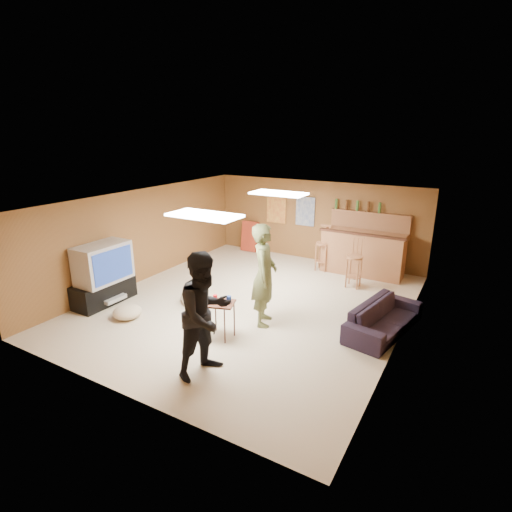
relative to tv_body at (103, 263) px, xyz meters
The scene contains 32 objects.
ground 3.18m from the tv_body, 29.51° to the left, with size 7.00×7.00×0.00m, color #C6B397.
ceiling 3.31m from the tv_body, 29.51° to the left, with size 6.00×7.00×0.02m, color silver.
wall_back 5.66m from the tv_body, 62.08° to the left, with size 6.00×0.02×2.20m, color brown.
wall_front 3.33m from the tv_body, 37.04° to the right, with size 6.00×0.02×2.20m, color brown.
wall_left 1.55m from the tv_body, 103.13° to the left, with size 0.02×7.00×2.20m, color brown.
wall_right 5.85m from the tv_body, 14.87° to the left, with size 0.02×7.00×2.20m, color brown.
tv_stand 0.65m from the tv_body, behind, with size 0.55×1.30×0.50m, color black.
dvd_box 0.76m from the tv_body, ahead, with size 0.35×0.50×0.08m, color #B2B2B7.
tv_body is the anchor object (origin of this frame).
tv_screen 0.31m from the tv_body, ahead, with size 0.02×0.95×0.65m, color navy.
bar_counter 6.09m from the tv_body, 47.00° to the left, with size 2.00×0.60×1.10m, color #975B37.
bar_lip 5.91m from the tv_body, 45.34° to the left, with size 2.10×0.12×0.05m, color #3B1D13.
bar_shelf 6.45m from the tv_body, 49.74° to the left, with size 2.00×0.18×0.05m, color #975B37.
bar_backing 6.44m from the tv_body, 49.85° to the left, with size 2.00×0.14×0.60m, color #975B37.
poster_left 5.19m from the tv_body, 73.70° to the left, with size 0.60×0.03×0.85m, color #BF3F26.
poster_right 5.51m from the tv_body, 64.65° to the left, with size 0.55×0.03×0.80m, color #334C99.
folding_chair_stack 4.86m from the tv_body, 82.29° to the left, with size 0.50×0.14×0.90m, color #B43621.
ceiling_panel_front 2.94m from the tv_body, ahead, with size 1.20×0.60×0.04m, color white.
ceiling_panel_back 3.99m from the tv_body, 45.54° to the left, with size 1.20×0.60×0.04m, color white.
person_olive 3.41m from the tv_body, 14.79° to the left, with size 0.70×0.46×1.93m, color #5D643A.
person_black 3.47m from the tv_body, 16.12° to the right, with size 0.92×0.72×1.90m, color black.
sofa 5.63m from the tv_body, 16.98° to the left, with size 1.86×0.73×0.54m, color black.
tray_table 2.95m from the tv_body, ahead, with size 0.50×0.40×0.66m, color #3B1D13.
cup_red_near 2.78m from the tv_body, ahead, with size 0.08×0.08×0.10m, color red.
cup_red_far 2.99m from the tv_body, ahead, with size 0.07×0.07×0.10m, color red.
cup_blue 3.04m from the tv_body, ahead, with size 0.09×0.09×0.12m, color #153596.
bar_stool_left 5.30m from the tv_body, 53.13° to the left, with size 0.39×0.39×1.24m, color #975B37, non-canonical shape.
bar_stool_right 5.50m from the tv_body, 39.66° to the left, with size 0.37×0.37×1.17m, color #975B37, non-canonical shape.
cushion_near_tv 1.98m from the tv_body, 31.59° to the left, with size 0.57×0.57×0.26m, color tan.
cushion_mid 1.98m from the tv_body, 28.37° to the left, with size 0.46×0.46×0.21m, color tan.
cushion_far 1.22m from the tv_body, 17.32° to the right, with size 0.55×0.55×0.25m, color tan.
bottle_row 6.24m from the tv_body, 52.02° to the left, with size 1.20×0.08×0.26m, color #3F7233, non-canonical shape.
Camera 1 is at (3.94, -6.65, 3.52)m, focal length 28.00 mm.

